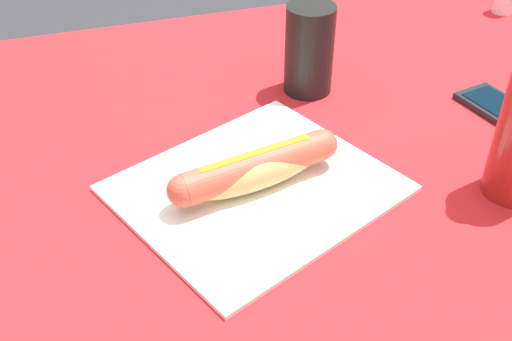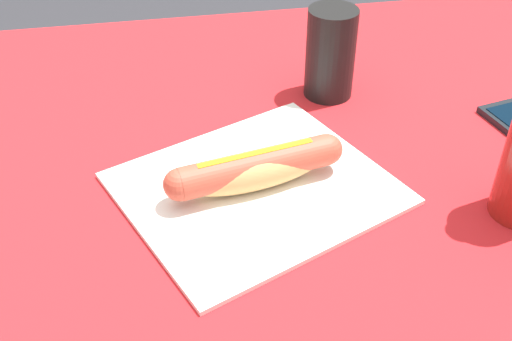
{
  "view_description": "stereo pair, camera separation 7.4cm",
  "coord_description": "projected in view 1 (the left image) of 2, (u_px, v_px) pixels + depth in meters",
  "views": [
    {
      "loc": [
        0.26,
        0.61,
        1.26
      ],
      "look_at": [
        0.08,
        0.05,
        0.81
      ],
      "focal_mm": 44.21,
      "sensor_mm": 36.0,
      "label": 1
    },
    {
      "loc": [
        0.18,
        0.63,
        1.26
      ],
      "look_at": [
        0.08,
        0.05,
        0.81
      ],
      "focal_mm": 44.21,
      "sensor_mm": 36.0,
      "label": 2
    }
  ],
  "objects": [
    {
      "name": "dining_table",
      "position": [
        297.0,
        229.0,
        0.9
      ],
      "size": [
        1.25,
        0.94,
        0.78
      ],
      "color": "brown",
      "rests_on": "ground"
    },
    {
      "name": "paper_wrapper",
      "position": [
        256.0,
        188.0,
        0.76
      ],
      "size": [
        0.38,
        0.36,
        0.01
      ],
      "primitive_type": "cube",
      "rotation": [
        0.0,
        0.0,
        0.4
      ],
      "color": "white",
      "rests_on": "dining_table"
    },
    {
      "name": "hot_dog",
      "position": [
        256.0,
        168.0,
        0.74
      ],
      "size": [
        0.22,
        0.08,
        0.05
      ],
      "color": "tan",
      "rests_on": "paper_wrapper"
    },
    {
      "name": "cell_phone",
      "position": [
        502.0,
        110.0,
        0.9
      ],
      "size": [
        0.09,
        0.14,
        0.01
      ],
      "color": "black",
      "rests_on": "dining_table"
    },
    {
      "name": "drinking_cup",
      "position": [
        309.0,
        50.0,
        0.91
      ],
      "size": [
        0.07,
        0.07,
        0.13
      ],
      "primitive_type": "cylinder",
      "color": "black",
      "rests_on": "dining_table"
    }
  ]
}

